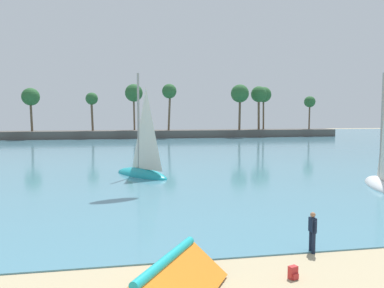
% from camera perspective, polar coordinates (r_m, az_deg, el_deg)
% --- Properties ---
extents(sea, '(220.00, 115.68, 0.06)m').
position_cam_1_polar(sea, '(71.96, -9.36, -0.01)').
color(sea, teal).
rests_on(sea, ground).
extents(palm_headland, '(101.46, 7.20, 12.94)m').
position_cam_1_polar(palm_headland, '(89.61, -9.07, 3.41)').
color(palm_headland, '#514C47').
rests_on(palm_headland, ground).
extents(folded_kite, '(4.48, 4.92, 1.23)m').
position_cam_1_polar(folded_kite, '(12.32, -3.86, -18.22)').
color(folded_kite, orange).
rests_on(folded_kite, ground).
extents(person_at_waterline, '(0.21, 0.55, 1.67)m').
position_cam_1_polar(person_at_waterline, '(16.54, 17.47, -12.22)').
color(person_at_waterline, '#141E33').
rests_on(person_at_waterline, ground).
extents(backpack_by_trailer, '(0.35, 0.34, 0.44)m').
position_cam_1_polar(backpack_by_trailer, '(14.15, 14.81, -18.03)').
color(backpack_by_trailer, red).
rests_on(backpack_by_trailer, ground).
extents(sailboat_near_shore, '(4.34, 6.65, 9.31)m').
position_cam_1_polar(sailboat_near_shore, '(32.72, 26.35, -4.23)').
color(sailboat_near_shore, white).
rests_on(sailboat_near_shore, sea).
extents(sailboat_mid_bay, '(5.44, 6.77, 9.82)m').
position_cam_1_polar(sailboat_mid_bay, '(34.61, -7.41, -3.26)').
color(sailboat_mid_bay, teal).
rests_on(sailboat_mid_bay, sea).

